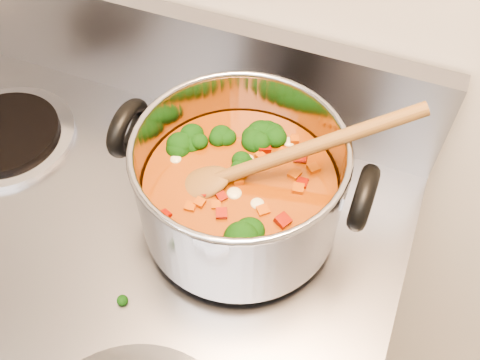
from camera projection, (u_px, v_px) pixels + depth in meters
name	position (u px, v px, depth m)	size (l,w,h in m)	color
stockpot	(239.00, 187.00, 0.62)	(0.30, 0.24, 0.15)	#9C9CA3
wooden_spoon	(255.00, 166.00, 0.59)	(0.26, 0.16, 0.13)	brown
cooktop_crumbs	(256.00, 215.00, 0.68)	(0.37, 0.03, 0.01)	black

